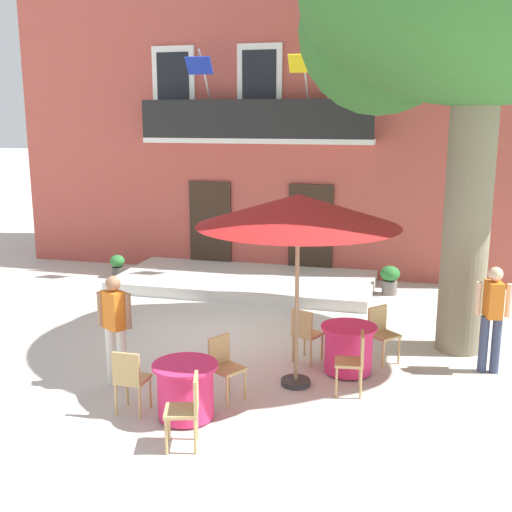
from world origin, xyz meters
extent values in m
plane|color=beige|center=(0.00, 0.00, 0.00)|extent=(120.00, 120.00, 0.00)
cube|color=#B24C42|center=(-0.85, 7.00, 3.75)|extent=(13.00, 4.00, 7.50)
cube|color=#332319|center=(-2.15, 4.97, 1.15)|extent=(1.10, 0.08, 2.30)
cube|color=#332319|center=(0.45, 4.97, 1.15)|extent=(1.10, 0.08, 2.30)
cube|color=silver|center=(-3.05, 4.96, 4.65)|extent=(1.10, 0.08, 1.90)
cube|color=black|center=(-3.05, 4.93, 4.65)|extent=(0.84, 0.04, 1.60)
cube|color=silver|center=(-0.85, 4.96, 4.65)|extent=(1.10, 0.08, 1.90)
cube|color=black|center=(-0.85, 4.93, 4.65)|extent=(0.84, 0.04, 1.60)
cube|color=silver|center=(1.35, 4.96, 4.65)|extent=(1.10, 0.08, 1.90)
cube|color=black|center=(1.35, 4.93, 4.65)|extent=(0.84, 0.04, 1.60)
cube|color=silver|center=(-0.85, 4.67, 3.34)|extent=(5.60, 0.65, 0.12)
cube|color=black|center=(-0.85, 4.38, 3.85)|extent=(5.60, 0.06, 0.90)
cylinder|color=#B2B2B7|center=(-2.05, 4.50, 4.75)|extent=(0.04, 0.95, 1.33)
cube|color=#192D9E|center=(-2.05, 4.05, 5.05)|extent=(0.60, 0.29, 0.38)
cylinder|color=#B2B2B7|center=(0.35, 4.50, 4.75)|extent=(0.04, 0.95, 1.33)
cube|color=yellow|center=(0.35, 4.05, 5.05)|extent=(0.60, 0.29, 0.38)
cylinder|color=#995638|center=(-3.15, 4.70, 3.55)|extent=(0.31, 0.31, 0.30)
ellipsoid|color=#38843D|center=(-3.15, 4.70, 3.87)|extent=(0.40, 0.40, 0.34)
cylinder|color=slate|center=(-2.00, 4.70, 3.54)|extent=(0.32, 0.32, 0.28)
ellipsoid|color=#2D7533|center=(-2.00, 4.70, 3.82)|extent=(0.42, 0.42, 0.26)
cylinder|color=#995638|center=(-0.85, 4.70, 3.55)|extent=(0.31, 0.31, 0.31)
ellipsoid|color=#2D7533|center=(-0.85, 4.70, 3.90)|extent=(0.40, 0.40, 0.39)
cylinder|color=#47423D|center=(0.30, 4.70, 3.52)|extent=(0.30, 0.30, 0.24)
ellipsoid|color=#2D7533|center=(0.30, 4.70, 3.85)|extent=(0.39, 0.39, 0.42)
cylinder|color=#995638|center=(1.45, 4.70, 3.53)|extent=(0.28, 0.28, 0.26)
ellipsoid|color=#38843D|center=(1.45, 4.70, 3.90)|extent=(0.37, 0.37, 0.49)
cube|color=silver|center=(-0.85, 3.60, 0.12)|extent=(5.93, 2.79, 0.25)
cylinder|color=#7F755B|center=(3.79, 0.62, 2.10)|extent=(0.76, 0.76, 4.20)
sphere|color=#33702D|center=(2.23, 1.33, 5.33)|extent=(2.84, 2.84, 2.84)
cylinder|color=#E52D66|center=(0.19, -2.94, 0.37)|extent=(0.74, 0.74, 0.68)
cylinder|color=#E52D66|center=(0.19, -2.94, 0.74)|extent=(0.86, 0.86, 0.04)
cylinder|color=#2D2823|center=(0.19, -2.94, 0.01)|extent=(0.44, 0.44, 0.03)
cylinder|color=tan|center=(0.29, -3.87, 0.23)|extent=(0.04, 0.04, 0.45)
cylinder|color=tan|center=(0.19, -3.55, 0.23)|extent=(0.04, 0.04, 0.45)
cylinder|color=tan|center=(0.62, -3.77, 0.23)|extent=(0.04, 0.04, 0.45)
cylinder|color=tan|center=(0.52, -3.45, 0.23)|extent=(0.04, 0.04, 0.45)
cube|color=tan|center=(0.41, -3.66, 0.47)|extent=(0.50, 0.50, 0.04)
cube|color=tan|center=(0.58, -3.61, 0.70)|extent=(0.15, 0.37, 0.42)
cylinder|color=tan|center=(0.80, -2.24, 0.23)|extent=(0.04, 0.04, 0.45)
cylinder|color=tan|center=(0.63, -2.53, 0.23)|extent=(0.04, 0.04, 0.45)
cylinder|color=tan|center=(0.50, -2.07, 0.23)|extent=(0.04, 0.04, 0.45)
cylinder|color=tan|center=(0.33, -2.36, 0.23)|extent=(0.04, 0.04, 0.45)
cube|color=tan|center=(0.56, -2.30, 0.47)|extent=(0.55, 0.55, 0.04)
cube|color=tan|center=(0.41, -2.21, 0.70)|extent=(0.23, 0.35, 0.42)
cylinder|color=tan|center=(-0.74, -2.79, 0.23)|extent=(0.04, 0.04, 0.45)
cylinder|color=tan|center=(-0.40, -2.78, 0.23)|extent=(0.04, 0.04, 0.45)
cylinder|color=tan|center=(-0.73, -3.13, 0.23)|extent=(0.04, 0.04, 0.45)
cylinder|color=tan|center=(-0.39, -3.12, 0.23)|extent=(0.04, 0.04, 0.45)
cube|color=tan|center=(-0.56, -2.96, 0.47)|extent=(0.41, 0.41, 0.04)
cube|color=tan|center=(-0.56, -3.14, 0.70)|extent=(0.38, 0.05, 0.42)
cylinder|color=#E52D66|center=(2.08, -0.88, 0.37)|extent=(0.74, 0.74, 0.68)
cylinder|color=#E52D66|center=(2.08, -0.88, 0.74)|extent=(0.86, 0.86, 0.04)
cylinder|color=#2D2823|center=(2.08, -0.88, 0.01)|extent=(0.44, 0.44, 0.03)
cylinder|color=tan|center=(1.30, -0.37, 0.23)|extent=(0.04, 0.04, 0.45)
cylinder|color=tan|center=(1.61, -0.50, 0.23)|extent=(0.04, 0.04, 0.45)
cylinder|color=tan|center=(1.17, -0.68, 0.23)|extent=(0.04, 0.04, 0.45)
cylinder|color=tan|center=(1.48, -0.81, 0.23)|extent=(0.04, 0.04, 0.45)
cube|color=tan|center=(1.39, -0.59, 0.47)|extent=(0.52, 0.52, 0.04)
cube|color=tan|center=(1.32, -0.75, 0.70)|extent=(0.37, 0.18, 0.42)
cylinder|color=tan|center=(2.02, -1.81, 0.23)|extent=(0.04, 0.04, 0.45)
cylinder|color=tan|center=(1.98, -1.48, 0.23)|extent=(0.04, 0.04, 0.45)
cylinder|color=tan|center=(2.36, -1.77, 0.23)|extent=(0.04, 0.04, 0.45)
cylinder|color=tan|center=(2.32, -1.44, 0.23)|extent=(0.04, 0.04, 0.45)
cube|color=tan|center=(2.17, -1.62, 0.47)|extent=(0.45, 0.45, 0.04)
cube|color=tan|center=(2.35, -1.60, 0.70)|extent=(0.09, 0.38, 0.42)
cylinder|color=tan|center=(2.83, -0.32, 0.23)|extent=(0.04, 0.04, 0.45)
cylinder|color=tan|center=(2.60, -0.57, 0.23)|extent=(0.04, 0.04, 0.45)
cylinder|color=tan|center=(2.58, -0.09, 0.23)|extent=(0.04, 0.04, 0.45)
cylinder|color=tan|center=(2.35, -0.34, 0.23)|extent=(0.04, 0.04, 0.45)
cube|color=tan|center=(2.59, -0.33, 0.47)|extent=(0.57, 0.57, 0.04)
cube|color=tan|center=(2.46, -0.21, 0.70)|extent=(0.29, 0.31, 0.42)
cylinder|color=#997A56|center=(1.38, -1.53, 1.27)|extent=(0.06, 0.06, 2.55)
cylinder|color=#333333|center=(1.38, -1.53, 0.04)|extent=(0.44, 0.44, 0.08)
cone|color=#B21E1E|center=(1.38, -1.53, 2.62)|extent=(2.90, 2.90, 0.45)
cylinder|color=#47423D|center=(-4.16, 3.68, 0.13)|extent=(0.28, 0.28, 0.25)
ellipsoid|color=#2D7533|center=(-4.16, 3.68, 0.41)|extent=(0.36, 0.36, 0.30)
cylinder|color=slate|center=(2.47, 3.81, 0.16)|extent=(0.33, 0.33, 0.31)
ellipsoid|color=#2D7533|center=(2.47, 3.81, 0.48)|extent=(0.43, 0.43, 0.34)
cylinder|color=#384260|center=(4.10, -0.30, 0.45)|extent=(0.14, 0.14, 0.90)
cylinder|color=#384260|center=(4.28, -0.30, 0.45)|extent=(0.14, 0.14, 0.90)
cube|color=orange|center=(4.19, -0.30, 1.18)|extent=(0.28, 0.38, 0.56)
sphere|color=beige|center=(4.19, -0.30, 1.58)|extent=(0.22, 0.22, 0.22)
cylinder|color=beige|center=(3.97, -0.30, 1.18)|extent=(0.09, 0.09, 0.52)
cylinder|color=beige|center=(4.41, -0.30, 1.18)|extent=(0.09, 0.09, 0.52)
cylinder|color=silver|center=(-1.26, -2.22, 0.44)|extent=(0.14, 0.14, 0.89)
cylinder|color=silver|center=(-1.08, -2.22, 0.44)|extent=(0.14, 0.14, 0.89)
cube|color=orange|center=(-1.17, -2.22, 1.17)|extent=(0.40, 0.35, 0.56)
sphere|color=#9E7051|center=(-1.17, -2.22, 1.57)|extent=(0.22, 0.22, 0.22)
cylinder|color=#9E7051|center=(-1.39, -2.22, 1.17)|extent=(0.09, 0.09, 0.52)
cylinder|color=#9E7051|center=(-0.95, -2.22, 1.17)|extent=(0.09, 0.09, 0.52)
camera|label=1|loc=(3.03, -10.13, 3.90)|focal=44.14mm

